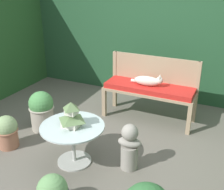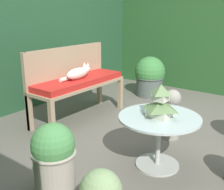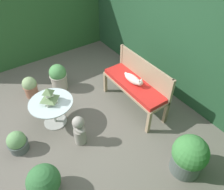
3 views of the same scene
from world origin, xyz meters
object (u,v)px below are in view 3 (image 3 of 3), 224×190
Objects in this scene: potted_plant_table_far at (58,77)px; potted_plant_table_near at (189,156)px; garden_bench at (134,86)px; potted_plant_patio_mid at (44,183)px; potted_plant_hedge_corner at (17,142)px; garden_bust at (79,130)px; patio_table at (52,107)px; potted_plant_bench_right at (30,87)px; pagoda_birdhouse at (49,97)px; cat at (133,79)px.

potted_plant_table_near is at bearing 14.69° from potted_plant_table_far.
garden_bench is 1.57m from potted_plant_table_near.
potted_plant_table_near is 1.34× the size of potted_plant_patio_mid.
potted_plant_table_far reaches higher than potted_plant_hedge_corner.
garden_bust is 1.52× the size of potted_plant_hedge_corner.
patio_table is 1.68× the size of potted_plant_bench_right.
potted_plant_hedge_corner is at bearing -73.30° from patio_table.
potted_plant_patio_mid is (1.15, -0.63, -0.40)m from pagoda_birdhouse.
cat is (-0.02, -0.01, 0.16)m from garden_bench.
cat is at bearing -147.94° from garden_bench.
potted_plant_patio_mid is at bearing 6.45° from potted_plant_hedge_corner.
garden_bust is at bearing 64.29° from potted_plant_hedge_corner.
cat is 0.68× the size of patio_table.
potted_plant_table_far is (-1.33, -0.97, -0.18)m from garden_bench.
potted_plant_table_far is at bearing 150.11° from patio_table.
garden_bust is at bearing -11.71° from potted_plant_table_far.
cat is 1.34m from garden_bust.
potted_plant_table_far is at bearing 150.11° from pagoda_birdhouse.
pagoda_birdhouse is 0.51× the size of potted_plant_table_far.
garden_bench is 1.66m from potted_plant_table_far.
garden_bench is 2.38× the size of potted_plant_table_far.
garden_bust is at bearing 121.12° from potted_plant_patio_mid.
pagoda_birdhouse is 2.39m from potted_plant_table_near.
patio_table is 1.00m from potted_plant_table_far.
pagoda_birdhouse is at bearing 106.70° from potted_plant_hedge_corner.
cat is 1.35× the size of potted_plant_hedge_corner.
cat reaches higher than garden_bust.
potted_plant_table_far is 2.30m from potted_plant_patio_mid.
garden_bench is at bearing 27.67° from cat.
potted_plant_table_far is 1.31× the size of potted_plant_bench_right.
garden_bust reaches higher than potted_plant_hedge_corner.
potted_plant_hedge_corner is 0.93m from potted_plant_patio_mid.
patio_table is 1.00m from potted_plant_bench_right.
potted_plant_bench_right is at bearing -136.96° from cat.
potted_plant_table_far is (-1.31, -0.96, -0.34)m from cat.
cat reaches higher than patio_table.
garden_bench is at bearing 83.64° from potted_plant_hedge_corner.
potted_plant_bench_right is at bearing -174.54° from patio_table.
cat is at bearing 47.43° from potted_plant_bench_right.
garden_bust reaches higher than garden_bench.
garden_bust is (0.66, 0.18, -0.35)m from pagoda_birdhouse.
potted_plant_bench_right is at bearing 165.92° from potted_plant_patio_mid.
pagoda_birdhouse is (-0.46, -1.47, 0.15)m from garden_bench.
patio_table is 1.11× the size of potted_plant_table_near.
potted_plant_table_near is (1.57, -0.20, -0.31)m from cat.
potted_plant_patio_mid is at bearing -28.67° from pagoda_birdhouse.
potted_plant_table_far is 2.98m from potted_plant_table_near.
garden_bench is 1.54m from patio_table.
potted_plant_patio_mid is (2.01, -1.12, -0.07)m from potted_plant_table_far.
garden_bench is at bearing 91.92° from garden_bust.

